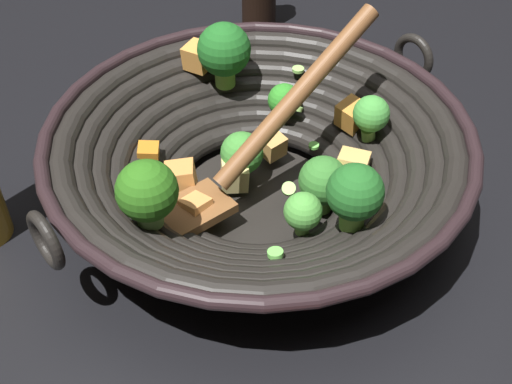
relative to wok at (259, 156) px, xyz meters
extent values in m
plane|color=black|center=(0.00, 0.00, -0.06)|extent=(4.00, 4.00, 0.00)
cylinder|color=black|center=(0.00, 0.00, -0.06)|extent=(0.16, 0.16, 0.01)
torus|color=black|center=(0.00, 0.00, -0.04)|extent=(0.22, 0.22, 0.03)
torus|color=black|center=(0.00, 0.00, -0.03)|extent=(0.25, 0.25, 0.03)
torus|color=black|center=(0.00, 0.00, -0.02)|extent=(0.28, 0.28, 0.03)
torus|color=black|center=(0.00, 0.00, -0.01)|extent=(0.31, 0.31, 0.03)
torus|color=black|center=(0.00, 0.00, 0.00)|extent=(0.34, 0.34, 0.03)
torus|color=black|center=(0.00, 0.00, 0.01)|extent=(0.37, 0.37, 0.03)
torus|color=black|center=(0.00, 0.00, 0.02)|extent=(0.40, 0.40, 0.03)
torus|color=black|center=(0.00, 0.00, 0.03)|extent=(0.42, 0.42, 0.01)
torus|color=black|center=(0.22, 0.02, 0.03)|extent=(0.01, 0.05, 0.05)
torus|color=black|center=(-0.22, -0.02, 0.03)|extent=(0.01, 0.05, 0.05)
cylinder|color=#6CA23F|center=(-0.12, 0.03, -0.01)|extent=(0.02, 0.02, 0.03)
sphere|color=green|center=(-0.12, 0.03, 0.02)|extent=(0.04, 0.04, 0.04)
cylinder|color=#679B38|center=(-0.02, 0.12, 0.00)|extent=(0.03, 0.02, 0.02)
sphere|color=#1F5E21|center=(-0.02, 0.12, 0.03)|extent=(0.05, 0.05, 0.05)
cylinder|color=#699148|center=(0.13, 0.02, 0.00)|extent=(0.03, 0.03, 0.02)
sphere|color=#2A6517|center=(0.13, 0.02, 0.04)|extent=(0.06, 0.06, 0.06)
cylinder|color=#70A43B|center=(-0.04, -0.13, 0.01)|extent=(0.03, 0.03, 0.02)
sphere|color=#1D6020|center=(-0.04, -0.13, 0.04)|extent=(0.06, 0.06, 0.06)
cylinder|color=#7CAF56|center=(-0.08, -0.07, -0.02)|extent=(0.02, 0.02, 0.02)
sphere|color=#2E8725|center=(-0.08, -0.07, 0.00)|extent=(0.04, 0.04, 0.04)
cylinder|color=#6AA14B|center=(0.00, -0.03, -0.04)|extent=(0.02, 0.02, 0.02)
sphere|color=#3E8833|center=(0.00, -0.03, -0.02)|extent=(0.05, 0.05, 0.05)
cylinder|color=#62993B|center=(0.01, 0.08, -0.03)|extent=(0.02, 0.02, 0.01)
sphere|color=#4D9C3D|center=(0.01, 0.08, -0.01)|extent=(0.04, 0.04, 0.04)
cylinder|color=#5F9938|center=(-0.04, 0.05, -0.04)|extent=(0.03, 0.03, 0.02)
sphere|color=#33732C|center=(-0.04, 0.05, -0.01)|extent=(0.05, 0.05, 0.05)
cube|color=orange|center=(-0.12, 0.00, 0.00)|extent=(0.03, 0.03, 0.03)
cube|color=#DD8E45|center=(0.07, -0.04, -0.02)|extent=(0.04, 0.04, 0.04)
cube|color=gold|center=(-0.02, -0.15, 0.03)|extent=(0.04, 0.04, 0.03)
cube|color=tan|center=(-0.04, -0.03, -0.03)|extent=(0.03, 0.03, 0.03)
cube|color=#EAB763|center=(-0.08, 0.06, -0.01)|extent=(0.05, 0.04, 0.04)
cube|color=#D8C074|center=(0.02, -0.02, -0.03)|extent=(0.04, 0.04, 0.03)
cube|color=#E6954D|center=(0.08, 0.01, -0.03)|extent=(0.03, 0.03, 0.03)
cube|color=#C77720|center=(0.08, -0.08, -0.01)|extent=(0.03, 0.03, 0.02)
cylinder|color=#6BC651|center=(-0.07, 0.00, -0.02)|extent=(0.02, 0.02, 0.00)
cylinder|color=#6BC651|center=(0.06, 0.11, 0.00)|extent=(0.02, 0.02, 0.01)
cylinder|color=#99D166|center=(-0.01, 0.03, -0.03)|extent=(0.02, 0.02, 0.01)
cylinder|color=#99D166|center=(-0.12, -0.09, 0.01)|extent=(0.02, 0.02, 0.00)
cylinder|color=#56B247|center=(0.00, 0.07, -0.03)|extent=(0.01, 0.01, 0.01)
cylinder|color=#99D166|center=(-0.09, -0.05, -0.01)|extent=(0.02, 0.02, 0.01)
cube|color=brown|center=(0.08, 0.01, -0.02)|extent=(0.07, 0.06, 0.01)
cylinder|color=brown|center=(-0.04, 0.00, 0.05)|extent=(0.20, 0.03, 0.14)
camera|label=1|loc=(0.30, 0.42, 0.43)|focal=47.20mm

